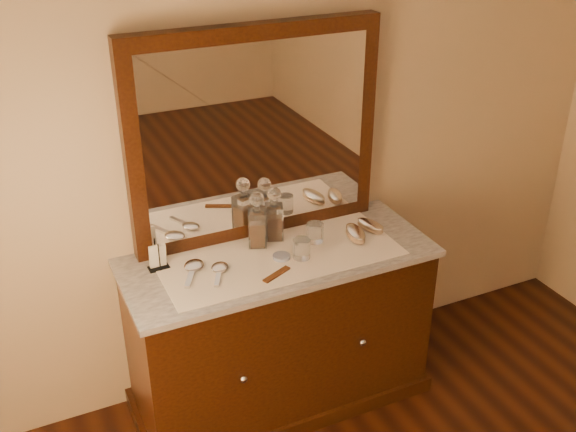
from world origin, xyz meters
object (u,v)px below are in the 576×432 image
at_px(dresser_cabinet, 279,332).
at_px(decanter_right, 274,219).
at_px(comb, 277,274).
at_px(brush_near, 355,233).
at_px(napkin_rack, 158,258).
at_px(decanter_left, 257,225).
at_px(brush_far, 370,226).
at_px(hand_mirror_inner, 220,269).
at_px(pin_dish, 281,257).
at_px(mirror_frame, 256,135).
at_px(hand_mirror_outer, 193,268).

xyz_separation_m(dresser_cabinet, decanter_right, (0.04, 0.15, 0.55)).
bearing_deg(decanter_right, comb, -112.33).
bearing_deg(decanter_right, brush_near, -25.13).
distance_m(napkin_rack, decanter_left, 0.48).
bearing_deg(brush_far, hand_mirror_inner, -176.86).
height_order(decanter_left, hand_mirror_inner, decanter_left).
bearing_deg(decanter_right, pin_dish, -104.24).
xyz_separation_m(napkin_rack, decanter_left, (0.48, -0.00, 0.05)).
height_order(brush_far, hand_mirror_inner, brush_far).
xyz_separation_m(napkin_rack, hand_mirror_inner, (0.24, -0.14, -0.04)).
distance_m(brush_near, hand_mirror_inner, 0.69).
distance_m(pin_dish, decanter_left, 0.19).
bearing_deg(mirror_frame, pin_dish, -90.51).
height_order(pin_dish, hand_mirror_inner, hand_mirror_inner).
bearing_deg(hand_mirror_outer, dresser_cabinet, -5.65).
distance_m(pin_dish, brush_near, 0.40).
xyz_separation_m(napkin_rack, brush_far, (1.03, -0.10, -0.03)).
relative_size(decanter_left, brush_far, 1.61).
bearing_deg(pin_dish, brush_near, 2.69).
bearing_deg(hand_mirror_outer, mirror_frame, 27.45).
xyz_separation_m(dresser_cabinet, decanter_left, (-0.05, 0.12, 0.55)).
relative_size(napkin_rack, brush_near, 0.75).
height_order(napkin_rack, brush_near, napkin_rack).
distance_m(pin_dish, comb, 0.14).
relative_size(mirror_frame, decanter_right, 4.50).
bearing_deg(decanter_left, comb, -95.48).
distance_m(mirror_frame, pin_dish, 0.56).
height_order(pin_dish, decanter_left, decanter_left).
bearing_deg(decanter_right, dresser_cabinet, -106.56).
xyz_separation_m(comb, brush_far, (0.58, 0.18, 0.02)).
distance_m(mirror_frame, napkin_rack, 0.70).
height_order(pin_dish, comb, pin_dish).
distance_m(decanter_left, decanter_right, 0.10).
bearing_deg(mirror_frame, hand_mirror_outer, -152.55).
relative_size(comb, decanter_left, 0.56).
xyz_separation_m(pin_dish, hand_mirror_outer, (-0.39, 0.07, 0.00)).
height_order(decanter_right, hand_mirror_inner, decanter_right).
distance_m(dresser_cabinet, hand_mirror_inner, 0.54).
height_order(dresser_cabinet, pin_dish, pin_dish).
bearing_deg(napkin_rack, pin_dish, -16.56).
xyz_separation_m(decanter_right, brush_far, (0.46, -0.12, -0.08)).
relative_size(comb, hand_mirror_inner, 0.78).
relative_size(pin_dish, decanter_right, 0.30).
distance_m(napkin_rack, decanter_right, 0.58).
bearing_deg(brush_far, decanter_right, 164.83).
bearing_deg(dresser_cabinet, hand_mirror_inner, -176.14).
bearing_deg(pin_dish, decanter_right, 75.76).
distance_m(mirror_frame, decanter_left, 0.41).
height_order(hand_mirror_outer, hand_mirror_inner, hand_mirror_outer).
bearing_deg(comb, decanter_right, 42.90).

